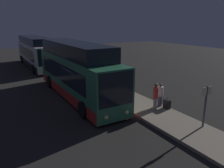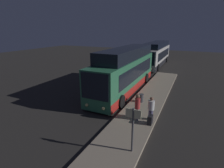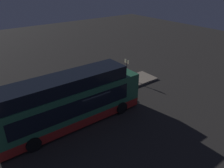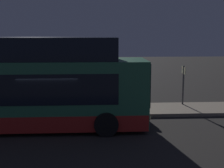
% 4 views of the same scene
% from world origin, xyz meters
% --- Properties ---
extents(ground, '(80.00, 80.00, 0.00)m').
position_xyz_m(ground, '(0.00, 0.00, 0.00)').
color(ground, '#2B2826').
extents(platform, '(20.00, 2.57, 0.18)m').
position_xyz_m(platform, '(0.00, 2.88, 0.09)').
color(platform, gray).
rests_on(platform, ground).
extents(bus_lead, '(11.71, 2.72, 4.14)m').
position_xyz_m(bus_lead, '(-1.62, 0.03, 1.86)').
color(bus_lead, '#2D704C').
rests_on(bus_lead, ground).
extents(passenger_boarding, '(0.35, 0.35, 1.78)m').
position_xyz_m(passenger_boarding, '(4.06, 3.03, 1.17)').
color(passenger_boarding, gray).
rests_on(passenger_boarding, platform).
extents(passenger_waiting, '(0.42, 0.42, 1.57)m').
position_xyz_m(passenger_waiting, '(3.64, 3.81, 1.01)').
color(passenger_waiting, '#4C476B').
rests_on(passenger_waiting, platform).
extents(suitcase, '(0.46, 0.27, 0.81)m').
position_xyz_m(suitcase, '(4.20, 3.92, 0.47)').
color(suitcase, black).
rests_on(suitcase, platform).
extents(sign_post, '(0.10, 0.73, 2.26)m').
position_xyz_m(sign_post, '(7.09, 3.73, 1.62)').
color(sign_post, '#4C4C51').
rests_on(sign_post, platform).
extents(trash_bin, '(0.44, 0.44, 0.65)m').
position_xyz_m(trash_bin, '(1.05, 2.42, 0.51)').
color(trash_bin, '#3F3F44').
rests_on(trash_bin, platform).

